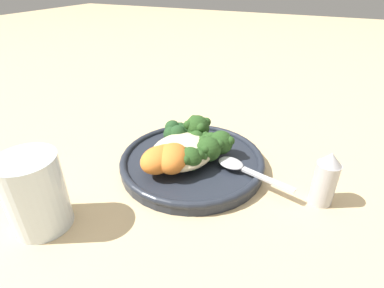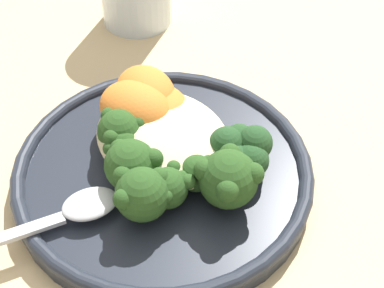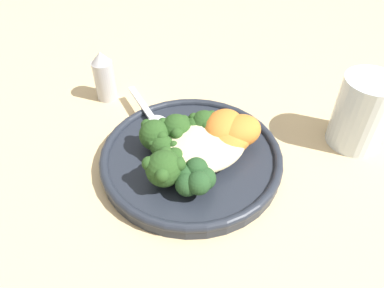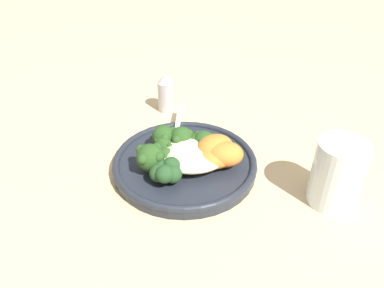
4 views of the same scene
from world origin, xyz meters
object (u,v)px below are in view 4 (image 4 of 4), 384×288
Objects in this scene: salt_shaker at (164,93)px; sweet_potato_chunk_1 at (224,154)px; water_glass at (337,173)px; broccoli_stalk_6 at (155,158)px; sweet_potato_chunk_0 at (215,148)px; kale_tuft at (166,171)px; broccoli_stalk_5 at (174,158)px; spoon at (177,130)px; broccoli_stalk_4 at (174,151)px; broccoli_stalk_3 at (169,142)px; plate at (182,163)px; sweet_potato_chunk_2 at (214,156)px; broccoli_stalk_0 at (202,145)px; broccoli_stalk_2 at (181,141)px; quinoa_mound at (194,154)px; broccoli_stalk_1 at (195,148)px.

sweet_potato_chunk_1 is at bearing 105.05° from salt_shaker.
broccoli_stalk_6 is at bearing -22.24° from water_glass.
sweet_potato_chunk_0 is 0.09m from kale_tuft.
broccoli_stalk_5 is 0.60× the size of spoon.
broccoli_stalk_4 is at bearing -22.77° from sweet_potato_chunk_1.
kale_tuft is at bearing 137.83° from broccoli_stalk_3.
spoon reaches higher than plate.
sweet_potato_chunk_0 is at bearing -156.28° from kale_tuft.
sweet_potato_chunk_2 reaches higher than plate.
broccoli_stalk_2 is at bearing 99.53° from broccoli_stalk_0.
broccoli_stalk_2 is at bearing -35.48° from water_glass.
sweet_potato_chunk_0 is 0.50× the size of spoon.
water_glass is at bearing 149.11° from sweet_potato_chunk_2.
broccoli_stalk_2 is 0.94× the size of broccoli_stalk_6.
spoon is at bearing -62.77° from sweet_potato_chunk_0.
quinoa_mound is 0.03m from sweet_potato_chunk_0.
water_glass is at bearing -153.40° from broccoli_stalk_3.
plate is at bearing -178.19° from broccoli_stalk_3.
quinoa_mound is 1.51× the size of broccoli_stalk_0.
broccoli_stalk_2 reaches higher than sweet_potato_chunk_2.
sweet_potato_chunk_0 is (-0.05, 0.01, 0.03)m from plate.
quinoa_mound is at bearing -168.91° from broccoli_stalk_2.
salt_shaker reaches higher than quinoa_mound.
sweet_potato_chunk_0 is at bearing -107.55° from sweet_potato_chunk_2.
sweet_potato_chunk_1 is (-0.01, 0.02, -0.00)m from sweet_potato_chunk_0.
broccoli_stalk_2 is (-0.00, -0.02, 0.03)m from plate.
broccoli_stalk_3 is (0.04, -0.02, 0.00)m from broccoli_stalk_1.
salt_shaker is at bearing -74.95° from sweet_potato_chunk_1.
quinoa_mound is at bearing 94.27° from salt_shaker.
water_glass reaches higher than broccoli_stalk_3.
broccoli_stalk_2 is at bearing -94.15° from broccoli_stalk_5.
broccoli_stalk_5 is 0.21m from salt_shaker.
broccoli_stalk_6 is at bearing 32.57° from broccoli_stalk_5.
broccoli_stalk_3 is 1.18× the size of broccoli_stalk_4.
sweet_potato_chunk_2 is at bearing -143.63° from spoon.
broccoli_stalk_4 is 0.20m from salt_shaker.
water_glass is 1.24× the size of salt_shaker.
sweet_potato_chunk_2 is at bearing -159.43° from broccoli_stalk_3.
plate is 2.91× the size of salt_shaker.
broccoli_stalk_4 is at bearing 130.19° from broccoli_stalk_0.
water_glass reaches higher than spoon.
salt_shaker is (0.04, -0.22, 0.00)m from sweet_potato_chunk_2.
salt_shaker is at bearing -95.33° from broccoli_stalk_6.
broccoli_stalk_1 is 0.92× the size of broccoli_stalk_2.
sweet_potato_chunk_2 is at bearing 101.35° from salt_shaker.
broccoli_stalk_1 is at bearing 129.44° from broccoli_stalk_0.
broccoli_stalk_0 is 1.28× the size of sweet_potato_chunk_1.
spoon is 0.12m from salt_shaker.
broccoli_stalk_0 is 0.05m from broccoli_stalk_4.
plate is 3.16× the size of broccoli_stalk_5.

